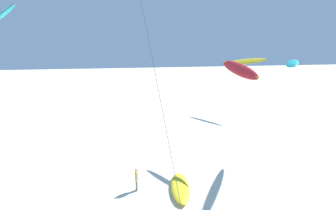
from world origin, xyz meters
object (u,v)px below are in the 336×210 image
(flying_kite_2, at_px, (245,61))
(grounded_kite_1, at_px, (180,187))
(flying_kite_0, at_px, (3,15))
(flying_kite_4, at_px, (292,63))
(person_near_left, at_px, (136,179))
(flying_kite_1, at_px, (240,70))

(flying_kite_2, height_order, grounded_kite_1, flying_kite_2)
(flying_kite_0, distance_m, grounded_kite_1, 26.22)
(flying_kite_4, relative_size, grounded_kite_1, 1.95)
(flying_kite_2, bearing_deg, grounded_kite_1, -128.45)
(grounded_kite_1, height_order, person_near_left, person_near_left)
(flying_kite_2, bearing_deg, flying_kite_1, -121.15)
(flying_kite_0, xyz_separation_m, flying_kite_2, (31.63, 4.08, -5.49))
(flying_kite_2, xyz_separation_m, flying_kite_4, (-5.87, -17.95, 0.71))
(flying_kite_0, xyz_separation_m, person_near_left, (12.00, -16.09, -12.65))
(flying_kite_1, relative_size, person_near_left, 6.34)
(flying_kite_0, distance_m, person_near_left, 23.72)
(flying_kite_1, bearing_deg, flying_kite_4, -30.59)
(flying_kite_2, relative_size, person_near_left, 5.94)
(flying_kite_4, bearing_deg, person_near_left, -170.87)
(flying_kite_4, xyz_separation_m, grounded_kite_1, (-10.73, -2.95, -8.57))
(flying_kite_0, xyz_separation_m, flying_kite_1, (22.09, -11.70, -5.42))
(flying_kite_0, xyz_separation_m, grounded_kite_1, (15.04, -16.82, -13.35))
(flying_kite_1, bearing_deg, grounded_kite_1, -144.04)
(flying_kite_0, relative_size, grounded_kite_1, 3.13)
(person_near_left, bearing_deg, flying_kite_0, 126.71)
(flying_kite_4, bearing_deg, grounded_kite_1, -164.64)
(flying_kite_2, bearing_deg, flying_kite_4, -108.09)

